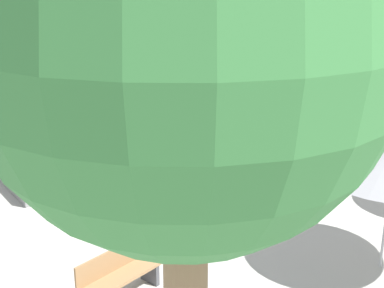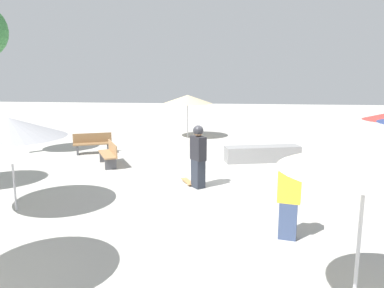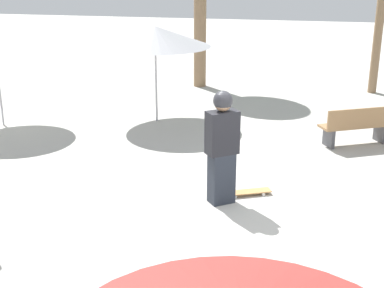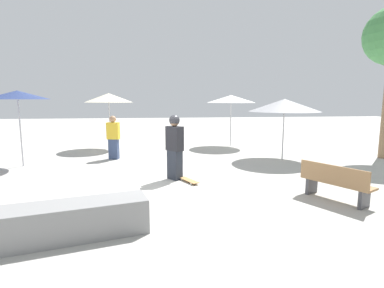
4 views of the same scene
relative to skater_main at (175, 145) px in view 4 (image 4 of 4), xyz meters
name	(u,v)px [view 4 (image 4 of 4)]	position (x,y,z in m)	size (l,w,h in m)	color
ground_plane	(156,188)	(-0.55, -0.86, -1.01)	(60.00, 60.00, 0.00)	#B2AFA8
skater_main	(175,145)	(0.00, 0.00, 0.00)	(0.52, 0.56, 1.87)	#282D38
skateboard	(189,180)	(0.37, -0.40, -0.95)	(0.53, 0.81, 0.07)	#B7844C
concrete_ledge	(59,222)	(-2.14, -3.58, -0.71)	(2.96, 1.38, 0.60)	gray
bench_far	(335,183)	(3.52, -2.32, -0.58)	(1.15, 1.62, 0.85)	#47474C
shade_umbrella_white	(231,99)	(3.14, 5.91, 1.31)	(2.36, 2.36, 2.51)	#B7B7BC
shade_umbrella_navy	(17,95)	(-5.14, 2.33, 1.44)	(2.06, 2.06, 2.60)	#B7B7BC
shade_umbrella_cream	(109,98)	(-2.68, 5.91, 1.36)	(2.20, 2.20, 2.58)	#B7B7BC
shade_umbrella_grey	(284,105)	(4.31, 2.39, 1.07)	(2.67, 2.67, 2.32)	#B7B7BC
bystander_watching	(113,138)	(-2.17, 3.26, -0.17)	(0.50, 0.34, 1.68)	#38476B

